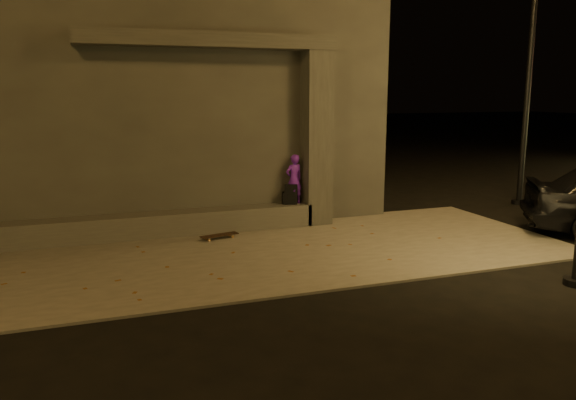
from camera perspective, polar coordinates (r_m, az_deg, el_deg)
name	(u,v)px	position (r m, az deg, el deg)	size (l,w,h in m)	color
ground	(306,290)	(8.20, 1.88, -9.13)	(120.00, 120.00, 0.00)	black
sidewalk	(265,252)	(9.98, -2.37, -5.32)	(11.00, 4.40, 0.04)	#635D57
building	(167,101)	(13.77, -12.22, 9.83)	(9.00, 5.10, 5.22)	#3D3A37
ledge	(165,224)	(11.28, -12.37, -2.38)	(6.00, 0.55, 0.45)	#4F4C48
column	(316,139)	(11.86, 2.90, 6.21)	(0.55, 0.55, 3.60)	#3D3A37
canopy	(210,40)	(11.25, -7.92, 15.76)	(5.00, 0.70, 0.28)	#3D3A37
skateboarder	(294,179)	(11.77, 0.61, 2.13)	(0.38, 0.25, 1.04)	#601CB7
backpack	(290,197)	(11.80, 0.16, 0.31)	(0.34, 0.26, 0.43)	black
skateboard	(219,235)	(10.85, -6.99, -3.59)	(0.77, 0.36, 0.08)	black
street_lamp_2	(533,19)	(15.36, 23.66, 16.48)	(0.36, 0.36, 8.06)	black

